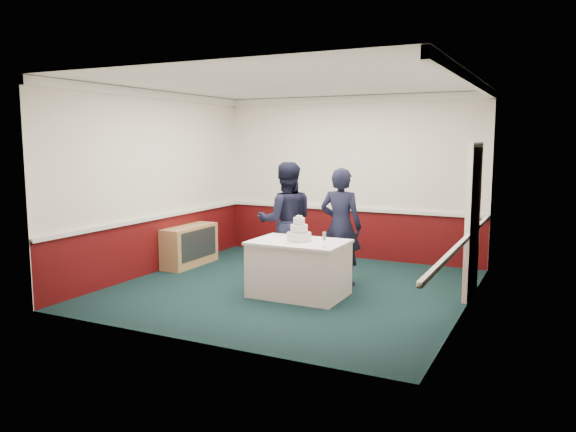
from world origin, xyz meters
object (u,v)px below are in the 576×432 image
at_px(cake_knife, 291,243).
at_px(champagne_flute, 324,237).
at_px(person_woman, 341,227).
at_px(cake_table, 299,268).
at_px(person_man, 286,221).
at_px(sideboard, 190,246).
at_px(wedding_cake, 299,233).

distance_m(cake_knife, champagne_flute, 0.55).
relative_size(cake_knife, person_woman, 0.12).
xyz_separation_m(cake_table, person_man, (-0.58, 0.76, 0.53)).
distance_m(sideboard, person_woman, 2.91).
distance_m(cake_knife, person_man, 1.11).
height_order(cake_table, person_woman, person_woman).
height_order(cake_table, person_man, person_man).
xyz_separation_m(wedding_cake, person_man, (-0.58, 0.76, 0.03)).
bearing_deg(sideboard, cake_knife, -23.87).
bearing_deg(cake_table, cake_knife, -98.53).
xyz_separation_m(sideboard, cake_knife, (2.52, -1.12, 0.44)).
bearing_deg(cake_table, wedding_cake, 90.00).
xyz_separation_m(cake_knife, person_man, (-0.55, 0.96, 0.14)).
height_order(cake_knife, person_man, person_man).
height_order(wedding_cake, cake_knife, wedding_cake).
relative_size(cake_table, cake_knife, 6.00).
xyz_separation_m(wedding_cake, person_woman, (0.30, 0.85, -0.01)).
relative_size(wedding_cake, person_woman, 0.20).
bearing_deg(cake_knife, person_man, 143.20).
distance_m(sideboard, cake_table, 2.71).
bearing_deg(wedding_cake, person_man, 127.45).
bearing_deg(person_woman, champagne_flute, 98.83).
distance_m(sideboard, champagne_flute, 3.33).
xyz_separation_m(champagne_flute, person_man, (-1.08, 1.04, 0.00)).
bearing_deg(person_woman, cake_knife, 71.41).
distance_m(champagne_flute, person_woman, 1.15).
height_order(sideboard, champagne_flute, champagne_flute).
height_order(wedding_cake, person_man, person_man).
bearing_deg(cake_table, person_man, 127.45).
bearing_deg(person_man, cake_knife, 88.78).
bearing_deg(sideboard, person_woman, -1.30).
distance_m(sideboard, wedding_cake, 2.77).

